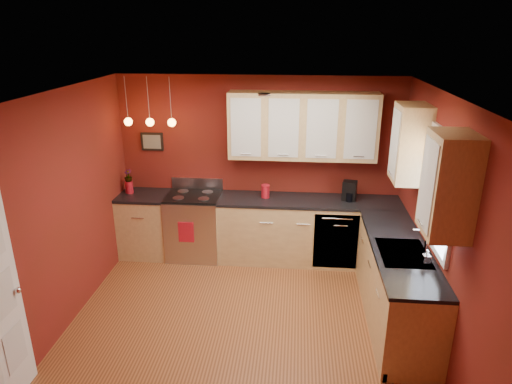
# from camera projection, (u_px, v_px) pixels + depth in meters

# --- Properties ---
(floor) EXTENTS (4.20, 4.20, 0.00)m
(floor) POSITION_uv_depth(u_px,v_px,m) (243.00, 334.00, 5.05)
(floor) COLOR #9C572D
(floor) RESTS_ON ground
(ceiling) EXTENTS (4.00, 4.20, 0.02)m
(ceiling) POSITION_uv_depth(u_px,v_px,m) (240.00, 98.00, 4.16)
(ceiling) COLOR silver
(ceiling) RESTS_ON wall_back
(wall_back) EXTENTS (4.00, 0.02, 2.60)m
(wall_back) POSITION_uv_depth(u_px,v_px,m) (259.00, 167.00, 6.57)
(wall_back) COLOR maroon
(wall_back) RESTS_ON floor
(wall_front) EXTENTS (4.00, 0.02, 2.60)m
(wall_front) POSITION_uv_depth(u_px,v_px,m) (198.00, 377.00, 2.64)
(wall_front) COLOR maroon
(wall_front) RESTS_ON floor
(wall_left) EXTENTS (0.02, 4.20, 2.60)m
(wall_left) POSITION_uv_depth(u_px,v_px,m) (53.00, 220.00, 4.78)
(wall_left) COLOR maroon
(wall_left) RESTS_ON floor
(wall_right) EXTENTS (0.02, 4.20, 2.60)m
(wall_right) POSITION_uv_depth(u_px,v_px,m) (445.00, 235.00, 4.44)
(wall_right) COLOR maroon
(wall_right) RESTS_ON floor
(base_cabinets_back_left) EXTENTS (0.70, 0.60, 0.90)m
(base_cabinets_back_left) POSITION_uv_depth(u_px,v_px,m) (146.00, 225.00, 6.73)
(base_cabinets_back_left) COLOR tan
(base_cabinets_back_left) RESTS_ON floor
(base_cabinets_back_right) EXTENTS (2.54, 0.60, 0.90)m
(base_cabinets_back_right) POSITION_uv_depth(u_px,v_px,m) (308.00, 232.00, 6.52)
(base_cabinets_back_right) COLOR tan
(base_cabinets_back_right) RESTS_ON floor
(base_cabinets_right) EXTENTS (0.60, 2.10, 0.90)m
(base_cabinets_right) POSITION_uv_depth(u_px,v_px,m) (396.00, 285.00, 5.17)
(base_cabinets_right) COLOR tan
(base_cabinets_right) RESTS_ON floor
(counter_back_left) EXTENTS (0.70, 0.62, 0.04)m
(counter_back_left) POSITION_uv_depth(u_px,v_px,m) (143.00, 195.00, 6.57)
(counter_back_left) COLOR black
(counter_back_left) RESTS_ON base_cabinets_back_left
(counter_back_right) EXTENTS (2.54, 0.62, 0.04)m
(counter_back_right) POSITION_uv_depth(u_px,v_px,m) (309.00, 201.00, 6.36)
(counter_back_right) COLOR black
(counter_back_right) RESTS_ON base_cabinets_back_right
(counter_right) EXTENTS (0.62, 2.10, 0.04)m
(counter_right) POSITION_uv_depth(u_px,v_px,m) (400.00, 248.00, 5.01)
(counter_right) COLOR black
(counter_right) RESTS_ON base_cabinets_right
(gas_range) EXTENTS (0.76, 0.64, 1.11)m
(gas_range) POSITION_uv_depth(u_px,v_px,m) (195.00, 225.00, 6.65)
(gas_range) COLOR #B7B7BC
(gas_range) RESTS_ON floor
(dishwasher_front) EXTENTS (0.60, 0.02, 0.80)m
(dishwasher_front) POSITION_uv_depth(u_px,v_px,m) (336.00, 242.00, 6.22)
(dishwasher_front) COLOR #B7B7BC
(dishwasher_front) RESTS_ON base_cabinets_back_right
(sink) EXTENTS (0.50, 0.70, 0.33)m
(sink) POSITION_uv_depth(u_px,v_px,m) (403.00, 255.00, 4.88)
(sink) COLOR gray
(sink) RESTS_ON counter_right
(window) EXTENTS (0.06, 1.02, 1.22)m
(window) POSITION_uv_depth(u_px,v_px,m) (439.00, 187.00, 4.59)
(window) COLOR white
(window) RESTS_ON wall_right
(upper_cabinets_back) EXTENTS (2.00, 0.35, 0.90)m
(upper_cabinets_back) POSITION_uv_depth(u_px,v_px,m) (303.00, 126.00, 6.14)
(upper_cabinets_back) COLOR tan
(upper_cabinets_back) RESTS_ON wall_back
(upper_cabinets_right) EXTENTS (0.35, 1.95, 0.90)m
(upper_cabinets_right) POSITION_uv_depth(u_px,v_px,m) (427.00, 161.00, 4.53)
(upper_cabinets_right) COLOR tan
(upper_cabinets_right) RESTS_ON wall_right
(wall_picture) EXTENTS (0.32, 0.03, 0.26)m
(wall_picture) POSITION_uv_depth(u_px,v_px,m) (152.00, 142.00, 6.57)
(wall_picture) COLOR black
(wall_picture) RESTS_ON wall_back
(pendant_lights) EXTENTS (0.71, 0.11, 0.66)m
(pendant_lights) POSITION_uv_depth(u_px,v_px,m) (150.00, 122.00, 6.13)
(pendant_lights) COLOR gray
(pendant_lights) RESTS_ON ceiling
(red_canister) EXTENTS (0.12, 0.12, 0.19)m
(red_canister) POSITION_uv_depth(u_px,v_px,m) (265.00, 191.00, 6.40)
(red_canister) COLOR #AA121E
(red_canister) RESTS_ON counter_back_right
(red_vase) EXTENTS (0.11, 0.11, 0.18)m
(red_vase) POSITION_uv_depth(u_px,v_px,m) (129.00, 187.00, 6.58)
(red_vase) COLOR #AA121E
(red_vase) RESTS_ON counter_back_left
(flowers) EXTENTS (0.13, 0.13, 0.20)m
(flowers) POSITION_uv_depth(u_px,v_px,m) (128.00, 176.00, 6.53)
(flowers) COLOR #AA121E
(flowers) RESTS_ON red_vase
(coffee_maker) EXTENTS (0.22, 0.22, 0.27)m
(coffee_maker) POSITION_uv_depth(u_px,v_px,m) (349.00, 192.00, 6.30)
(coffee_maker) COLOR black
(coffee_maker) RESTS_ON counter_back_right
(soap_pump) EXTENTS (0.08, 0.08, 0.17)m
(soap_pump) POSITION_uv_depth(u_px,v_px,m) (427.00, 258.00, 4.59)
(soap_pump) COLOR silver
(soap_pump) RESTS_ON counter_right
(dish_towel) EXTENTS (0.22, 0.01, 0.30)m
(dish_towel) POSITION_uv_depth(u_px,v_px,m) (186.00, 232.00, 6.34)
(dish_towel) COLOR #AA121E
(dish_towel) RESTS_ON gas_range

